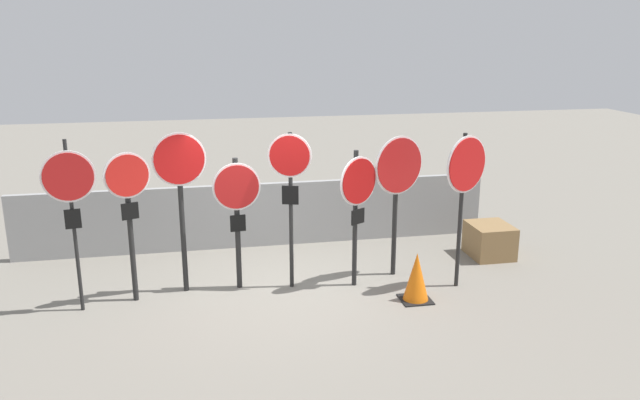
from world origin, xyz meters
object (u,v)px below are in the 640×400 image
at_px(stop_sign_1, 129,200).
at_px(stop_sign_5, 358,195).
at_px(stop_sign_3, 237,202).
at_px(stop_sign_4, 290,176).
at_px(traffic_cone_0, 416,277).
at_px(stop_sign_7, 465,175).
at_px(storage_crate, 490,240).
at_px(stop_sign_0, 70,190).
at_px(stop_sign_6, 398,178).
at_px(stop_sign_2, 180,180).

bearing_deg(stop_sign_1, stop_sign_5, -22.60).
bearing_deg(stop_sign_3, stop_sign_4, -14.07).
bearing_deg(traffic_cone_0, stop_sign_7, 22.70).
height_order(traffic_cone_0, storage_crate, traffic_cone_0).
distance_m(stop_sign_4, storage_crate, 4.14).
distance_m(stop_sign_0, stop_sign_4, 3.17).
distance_m(stop_sign_0, traffic_cone_0, 5.20).
xyz_separation_m(stop_sign_6, stop_sign_7, (0.86, -0.67, 0.15)).
xyz_separation_m(stop_sign_0, stop_sign_1, (0.76, 0.22, -0.24)).
xyz_separation_m(stop_sign_5, stop_sign_7, (1.62, -0.36, 0.32)).
bearing_deg(storage_crate, traffic_cone_0, -141.28).
bearing_deg(stop_sign_3, stop_sign_2, 173.38).
xyz_separation_m(stop_sign_2, stop_sign_7, (4.31, -0.66, 0.03)).
bearing_deg(stop_sign_0, stop_sign_4, -4.04).
relative_size(stop_sign_0, stop_sign_1, 1.10).
xyz_separation_m(stop_sign_0, stop_sign_7, (5.82, -0.23, 0.00)).
bearing_deg(storage_crate, stop_sign_4, -169.05).
bearing_deg(stop_sign_4, stop_sign_1, -162.20).
bearing_deg(stop_sign_1, stop_sign_7, -26.19).
xyz_separation_m(stop_sign_3, storage_crate, (4.59, 0.60, -1.13)).
relative_size(stop_sign_0, stop_sign_4, 1.02).
distance_m(stop_sign_3, stop_sign_4, 0.92).
xyz_separation_m(stop_sign_4, stop_sign_7, (2.66, -0.49, 0.01)).
bearing_deg(stop_sign_1, stop_sign_0, 174.94).
distance_m(stop_sign_5, traffic_cone_0, 1.55).
xyz_separation_m(stop_sign_5, stop_sign_6, (0.76, 0.31, 0.17)).
xyz_separation_m(stop_sign_5, traffic_cone_0, (0.76, -0.72, -1.15)).
height_order(stop_sign_5, storage_crate, stop_sign_5).
relative_size(stop_sign_1, stop_sign_5, 1.04).
distance_m(stop_sign_0, stop_sign_2, 1.56).
relative_size(stop_sign_0, traffic_cone_0, 3.36).
bearing_deg(stop_sign_7, storage_crate, 20.68).
relative_size(stop_sign_2, stop_sign_4, 1.01).
distance_m(stop_sign_0, stop_sign_7, 5.82).
xyz_separation_m(stop_sign_1, traffic_cone_0, (4.20, -0.80, -1.23)).
xyz_separation_m(traffic_cone_0, storage_crate, (1.97, 1.58, -0.08)).
height_order(stop_sign_1, stop_sign_7, stop_sign_7).
relative_size(stop_sign_1, storage_crate, 2.84).
bearing_deg(stop_sign_4, storage_crate, 27.60).
xyz_separation_m(stop_sign_0, stop_sign_6, (4.96, 0.45, -0.15)).
height_order(stop_sign_7, storage_crate, stop_sign_7).
bearing_deg(stop_sign_2, stop_sign_0, -174.13).
bearing_deg(storage_crate, stop_sign_6, -164.43).
height_order(stop_sign_3, stop_sign_7, stop_sign_7).
bearing_deg(stop_sign_7, stop_sign_3, 142.80).
height_order(stop_sign_0, traffic_cone_0, stop_sign_0).
distance_m(stop_sign_1, stop_sign_7, 5.08).
bearing_deg(traffic_cone_0, stop_sign_2, 163.63).
height_order(stop_sign_4, stop_sign_5, stop_sign_4).
relative_size(stop_sign_4, stop_sign_6, 1.06).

